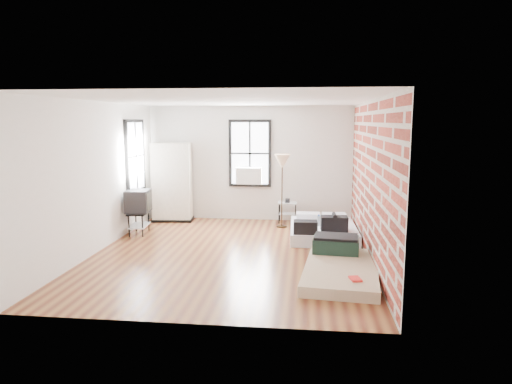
# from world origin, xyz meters

# --- Properties ---
(ground) EXTENTS (6.00, 6.00, 0.00)m
(ground) POSITION_xyz_m (0.00, 0.00, 0.00)
(ground) COLOR #552616
(ground) RESTS_ON ground
(room_shell) EXTENTS (5.02, 6.02, 2.80)m
(room_shell) POSITION_xyz_m (0.23, 0.36, 1.74)
(room_shell) COLOR silver
(room_shell) RESTS_ON ground
(mattress_main) EXTENTS (1.41, 1.88, 0.59)m
(mattress_main) POSITION_xyz_m (1.75, 1.42, 0.16)
(mattress_main) COLOR white
(mattress_main) RESTS_ON ground
(mattress_bare) EXTENTS (1.33, 2.23, 0.46)m
(mattress_bare) POSITION_xyz_m (1.94, -0.85, 0.14)
(mattress_bare) COLOR tan
(mattress_bare) RESTS_ON ground
(wardrobe) EXTENTS (1.02, 0.65, 1.91)m
(wardrobe) POSITION_xyz_m (-1.88, 2.65, 0.95)
(wardrobe) COLOR black
(wardrobe) RESTS_ON ground
(side_table) EXTENTS (0.44, 0.36, 0.59)m
(side_table) POSITION_xyz_m (0.94, 2.72, 0.39)
(side_table) COLOR black
(side_table) RESTS_ON ground
(floor_lamp) EXTENTS (0.36, 0.36, 1.69)m
(floor_lamp) POSITION_xyz_m (0.83, 2.22, 1.44)
(floor_lamp) COLOR #322110
(floor_lamp) RESTS_ON ground
(tv_stand) EXTENTS (0.54, 0.72, 0.97)m
(tv_stand) POSITION_xyz_m (-2.21, 1.24, 0.69)
(tv_stand) COLOR black
(tv_stand) RESTS_ON ground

